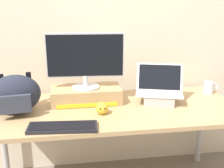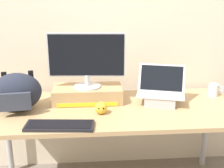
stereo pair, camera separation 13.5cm
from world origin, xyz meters
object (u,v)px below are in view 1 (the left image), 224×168
(open_laptop, at_px, (159,94))
(external_keyboard, at_px, (63,127))
(toner_box_yellow, at_px, (86,95))
(desktop_monitor, at_px, (85,59))
(messenger_backpack, at_px, (15,94))
(coffee_mug, at_px, (209,88))
(plush_toy, at_px, (102,108))

(open_laptop, xyz_separation_m, external_keyboard, (-0.71, -0.35, -0.05))
(toner_box_yellow, distance_m, external_keyboard, 0.47)
(desktop_monitor, bearing_deg, external_keyboard, -107.17)
(desktop_monitor, bearing_deg, messenger_backpack, -160.10)
(external_keyboard, xyz_separation_m, messenger_backpack, (-0.32, 0.30, 0.12))
(external_keyboard, bearing_deg, desktop_monitor, 73.26)
(desktop_monitor, bearing_deg, toner_box_yellow, 88.37)
(open_laptop, xyz_separation_m, coffee_mug, (0.46, 0.13, -0.01))
(toner_box_yellow, bearing_deg, messenger_backpack, -164.34)
(open_laptop, distance_m, external_keyboard, 0.80)
(messenger_backpack, distance_m, plush_toy, 0.60)
(toner_box_yellow, relative_size, plush_toy, 6.07)
(desktop_monitor, height_order, messenger_backpack, desktop_monitor)
(toner_box_yellow, bearing_deg, plush_toy, -69.95)
(coffee_mug, distance_m, plush_toy, 0.96)
(toner_box_yellow, xyz_separation_m, coffee_mug, (1.00, 0.04, -0.01))
(external_keyboard, xyz_separation_m, coffee_mug, (1.18, 0.48, 0.04))
(open_laptop, distance_m, messenger_backpack, 1.03)
(messenger_backpack, bearing_deg, desktop_monitor, 8.79)
(desktop_monitor, bearing_deg, plush_toy, -65.48)
(messenger_backpack, height_order, plush_toy, messenger_backpack)
(toner_box_yellow, xyz_separation_m, messenger_backpack, (-0.49, -0.14, 0.08))
(open_laptop, distance_m, coffee_mug, 0.48)
(desktop_monitor, relative_size, messenger_backpack, 1.57)
(plush_toy, bearing_deg, toner_box_yellow, 110.05)
(desktop_monitor, relative_size, coffee_mug, 4.71)
(toner_box_yellow, relative_size, open_laptop, 1.33)
(desktop_monitor, distance_m, coffee_mug, 1.04)
(open_laptop, relative_size, plush_toy, 4.56)
(desktop_monitor, distance_m, messenger_backpack, 0.54)
(desktop_monitor, distance_m, open_laptop, 0.61)
(coffee_mug, bearing_deg, toner_box_yellow, -177.80)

